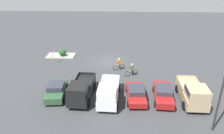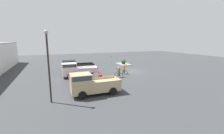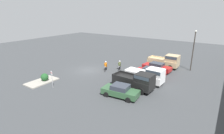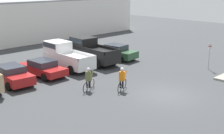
{
  "view_description": "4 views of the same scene",
  "coord_description": "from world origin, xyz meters",
  "px_view_note": "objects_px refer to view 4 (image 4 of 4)",
  "views": [
    {
      "loc": [
        -1.59,
        29.29,
        12.51
      ],
      "look_at": [
        -0.56,
        4.51,
        1.2
      ],
      "focal_mm": 35.0,
      "sensor_mm": 36.0,
      "label": 1
    },
    {
      "loc": [
        -23.94,
        14.15,
        5.83
      ],
      "look_at": [
        -0.56,
        4.51,
        1.2
      ],
      "focal_mm": 24.0,
      "sensor_mm": 36.0,
      "label": 2
    },
    {
      "loc": [
        20.89,
        19.09,
        9.5
      ],
      "look_at": [
        -0.56,
        4.51,
        1.2
      ],
      "focal_mm": 28.0,
      "sensor_mm": 36.0,
      "label": 3
    },
    {
      "loc": [
        -16.75,
        -11.41,
        7.32
      ],
      "look_at": [
        -0.56,
        4.51,
        1.2
      ],
      "focal_mm": 50.0,
      "sensor_mm": 36.0,
      "label": 4
    }
  ],
  "objects_px": {
    "sedan_2": "(116,52)",
    "cyclist_0": "(122,79)",
    "sedan_0": "(11,74)",
    "fire_lane_sign": "(209,53)",
    "pickup_truck_1": "(65,55)",
    "cyclist_1": "(89,79)",
    "sedan_1": "(43,68)",
    "pickup_truck_2": "(91,50)"
  },
  "relations": [
    {
      "from": "sedan_2",
      "to": "cyclist_0",
      "type": "bearing_deg",
      "value": -133.67
    },
    {
      "from": "sedan_0",
      "to": "fire_lane_sign",
      "type": "relative_size",
      "value": 2.0
    },
    {
      "from": "pickup_truck_1",
      "to": "cyclist_0",
      "type": "bearing_deg",
      "value": -97.12
    },
    {
      "from": "cyclist_0",
      "to": "cyclist_1",
      "type": "bearing_deg",
      "value": 133.43
    },
    {
      "from": "cyclist_0",
      "to": "pickup_truck_1",
      "type": "bearing_deg",
      "value": 82.88
    },
    {
      "from": "sedan_1",
      "to": "cyclist_1",
      "type": "xyz_separation_m",
      "value": [
        0.23,
        -5.39,
        0.16
      ]
    },
    {
      "from": "cyclist_0",
      "to": "fire_lane_sign",
      "type": "xyz_separation_m",
      "value": [
        9.44,
        -1.61,
        0.59
      ]
    },
    {
      "from": "sedan_1",
      "to": "pickup_truck_1",
      "type": "height_order",
      "value": "pickup_truck_1"
    },
    {
      "from": "pickup_truck_2",
      "to": "fire_lane_sign",
      "type": "height_order",
      "value": "fire_lane_sign"
    },
    {
      "from": "cyclist_1",
      "to": "sedan_1",
      "type": "bearing_deg",
      "value": 92.47
    },
    {
      "from": "cyclist_1",
      "to": "fire_lane_sign",
      "type": "xyz_separation_m",
      "value": [
        11.05,
        -3.31,
        0.61
      ]
    },
    {
      "from": "sedan_0",
      "to": "sedan_1",
      "type": "bearing_deg",
      "value": 0.4
    },
    {
      "from": "cyclist_1",
      "to": "sedan_0",
      "type": "bearing_deg",
      "value": 119.44
    },
    {
      "from": "sedan_0",
      "to": "cyclist_0",
      "type": "bearing_deg",
      "value": -56.73
    },
    {
      "from": "cyclist_1",
      "to": "pickup_truck_1",
      "type": "bearing_deg",
      "value": 67.14
    },
    {
      "from": "sedan_0",
      "to": "pickup_truck_1",
      "type": "relative_size",
      "value": 0.87
    },
    {
      "from": "sedan_0",
      "to": "cyclist_1",
      "type": "relative_size",
      "value": 2.79
    },
    {
      "from": "sedan_0",
      "to": "cyclist_1",
      "type": "distance_m",
      "value": 6.17
    },
    {
      "from": "sedan_0",
      "to": "fire_lane_sign",
      "type": "bearing_deg",
      "value": -31.68
    },
    {
      "from": "pickup_truck_1",
      "to": "cyclist_0",
      "type": "relative_size",
      "value": 3.21
    },
    {
      "from": "pickup_truck_2",
      "to": "sedan_2",
      "type": "bearing_deg",
      "value": -12.98
    },
    {
      "from": "sedan_2",
      "to": "cyclist_0",
      "type": "distance_m",
      "value": 9.5
    },
    {
      "from": "fire_lane_sign",
      "to": "sedan_2",
      "type": "bearing_deg",
      "value": 108.76
    },
    {
      "from": "pickup_truck_1",
      "to": "pickup_truck_2",
      "type": "distance_m",
      "value": 2.83
    },
    {
      "from": "fire_lane_sign",
      "to": "pickup_truck_2",
      "type": "bearing_deg",
      "value": 121.79
    },
    {
      "from": "sedan_2",
      "to": "sedan_1",
      "type": "bearing_deg",
      "value": 178.46
    },
    {
      "from": "pickup_truck_2",
      "to": "cyclist_1",
      "type": "distance_m",
      "value": 7.94
    },
    {
      "from": "pickup_truck_2",
      "to": "cyclist_1",
      "type": "bearing_deg",
      "value": -132.9
    },
    {
      "from": "sedan_0",
      "to": "sedan_2",
      "type": "relative_size",
      "value": 1.07
    },
    {
      "from": "pickup_truck_2",
      "to": "fire_lane_sign",
      "type": "bearing_deg",
      "value": -58.21
    },
    {
      "from": "cyclist_0",
      "to": "pickup_truck_2",
      "type": "bearing_deg",
      "value": 63.24
    },
    {
      "from": "pickup_truck_1",
      "to": "sedan_2",
      "type": "bearing_deg",
      "value": -9.89
    },
    {
      "from": "sedan_1",
      "to": "cyclist_1",
      "type": "relative_size",
      "value": 2.66
    },
    {
      "from": "cyclist_1",
      "to": "pickup_truck_2",
      "type": "bearing_deg",
      "value": 47.1
    },
    {
      "from": "cyclist_0",
      "to": "cyclist_1",
      "type": "height_order",
      "value": "cyclist_0"
    },
    {
      "from": "sedan_2",
      "to": "fire_lane_sign",
      "type": "xyz_separation_m",
      "value": [
        2.88,
        -8.48,
        0.71
      ]
    },
    {
      "from": "sedan_2",
      "to": "sedan_0",
      "type": "bearing_deg",
      "value": 178.95
    },
    {
      "from": "sedan_0",
      "to": "pickup_truck_2",
      "type": "relative_size",
      "value": 0.88
    },
    {
      "from": "pickup_truck_1",
      "to": "pickup_truck_2",
      "type": "relative_size",
      "value": 1.01
    },
    {
      "from": "sedan_1",
      "to": "fire_lane_sign",
      "type": "height_order",
      "value": "fire_lane_sign"
    },
    {
      "from": "sedan_1",
      "to": "fire_lane_sign",
      "type": "xyz_separation_m",
      "value": [
        11.28,
        -8.71,
        0.76
      ]
    },
    {
      "from": "sedan_1",
      "to": "cyclist_0",
      "type": "distance_m",
      "value": 7.33
    }
  ]
}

